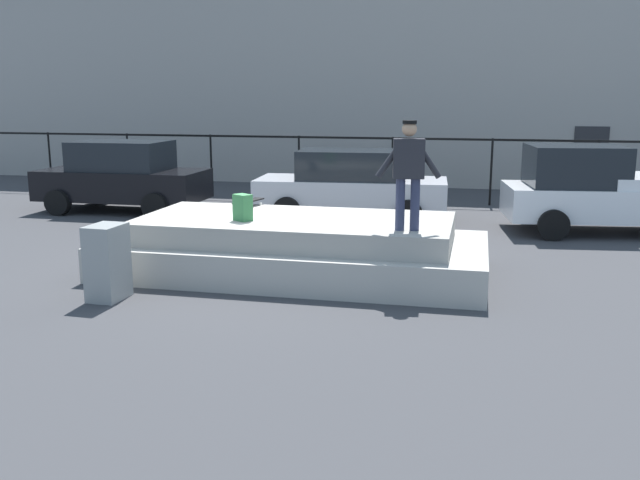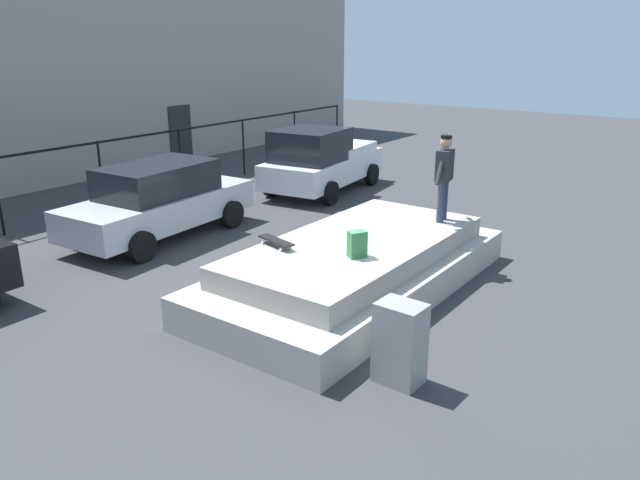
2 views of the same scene
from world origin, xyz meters
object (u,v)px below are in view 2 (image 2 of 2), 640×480
object	(u,v)px
skateboard	(276,241)
utility_box	(400,343)
skateboarder	(444,172)
backpack	(357,244)
car_silver_sedan_mid	(159,200)
car_white_pickup_far	(321,160)

from	to	relation	value
skateboard	utility_box	xyz separation A→B (m)	(-1.14, -3.01, -0.49)
skateboarder	skateboard	size ratio (longest dim) A/B	2.02
skateboarder	utility_box	xyz separation A→B (m)	(-4.18, -1.43, -1.33)
backpack	car_silver_sedan_mid	world-z (taller)	car_silver_sedan_mid
backpack	utility_box	distance (m)	2.31
skateboard	car_silver_sedan_mid	world-z (taller)	car_silver_sedan_mid
backpack	car_white_pickup_far	world-z (taller)	car_white_pickup_far
car_white_pickup_far	utility_box	distance (m)	10.43
car_white_pickup_far	utility_box	world-z (taller)	car_white_pickup_far
skateboarder	skateboard	world-z (taller)	skateboarder
skateboarder	backpack	bearing A→B (deg)	175.57
skateboarder	car_white_pickup_far	bearing A→B (deg)	56.55
skateboard	car_silver_sedan_mid	bearing A→B (deg)	75.60
backpack	skateboard	bearing A→B (deg)	137.22
backpack	car_white_pickup_far	distance (m)	8.20
skateboard	backpack	distance (m)	1.42
skateboarder	utility_box	bearing A→B (deg)	-161.09
skateboarder	car_silver_sedan_mid	xyz separation A→B (m)	(-1.93, 5.89, -1.03)
skateboarder	utility_box	world-z (taller)	skateboarder
skateboarder	backpack	size ratio (longest dim) A/B	3.79
skateboarder	car_white_pickup_far	distance (m)	6.63
skateboarder	car_white_pickup_far	world-z (taller)	skateboarder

